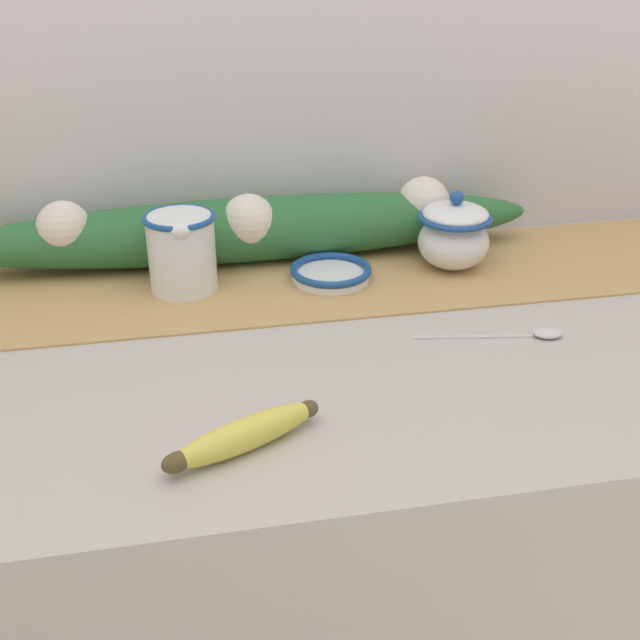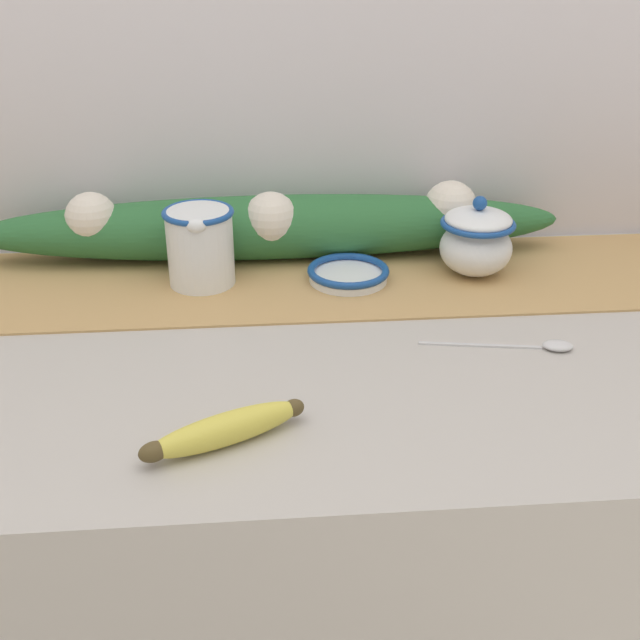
# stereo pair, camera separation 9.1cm
# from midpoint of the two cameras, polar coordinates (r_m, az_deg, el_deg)

# --- Properties ---
(countertop) EXTENTS (1.59, 0.64, 0.91)m
(countertop) POSITION_cam_midpoint_polar(r_m,az_deg,el_deg) (1.25, -0.24, -20.22)
(countertop) COLOR #B7B2AD
(countertop) RESTS_ON ground_plane
(back_wall) EXTENTS (2.39, 0.04, 2.40)m
(back_wall) POSITION_cam_midpoint_polar(r_m,az_deg,el_deg) (1.20, -1.68, 18.80)
(back_wall) COLOR silver
(back_wall) RESTS_ON ground_plane
(table_runner) EXTENTS (1.46, 0.27, 0.00)m
(table_runner) POSITION_cam_midpoint_polar(r_m,az_deg,el_deg) (1.12, -1.00, 2.73)
(table_runner) COLOR tan
(table_runner) RESTS_ON countertop
(cream_pitcher) EXTENTS (0.10, 0.11, 0.11)m
(cream_pitcher) POSITION_cam_midpoint_polar(r_m,az_deg,el_deg) (1.10, -6.19, 5.37)
(cream_pitcher) COLOR white
(cream_pitcher) RESTS_ON countertop
(sugar_bowl) EXTENTS (0.10, 0.10, 0.11)m
(sugar_bowl) POSITION_cam_midpoint_polar(r_m,az_deg,el_deg) (1.15, 13.30, 5.51)
(sugar_bowl) COLOR white
(sugar_bowl) RESTS_ON countertop
(small_dish) EXTENTS (0.11, 0.11, 0.02)m
(small_dish) POSITION_cam_midpoint_polar(r_m,az_deg,el_deg) (1.12, 4.35, 3.25)
(small_dish) COLOR white
(small_dish) RESTS_ON countertop
(banana) EXTENTS (0.17, 0.10, 0.03)m
(banana) POSITION_cam_midpoint_polar(r_m,az_deg,el_deg) (0.78, -3.46, -7.88)
(banana) COLOR #DBCC4C
(banana) RESTS_ON countertop
(spoon) EXTENTS (0.18, 0.04, 0.01)m
(spoon) POSITION_cam_midpoint_polar(r_m,az_deg,el_deg) (1.00, 18.22, -1.80)
(spoon) COLOR silver
(spoon) RESTS_ON countertop
(poinsettia_garland) EXTENTS (0.86, 0.11, 0.11)m
(poinsettia_garland) POSITION_cam_midpoint_polar(r_m,az_deg,el_deg) (1.18, -1.17, 6.70)
(poinsettia_garland) COLOR #2D6B38
(poinsettia_garland) RESTS_ON countertop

